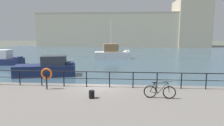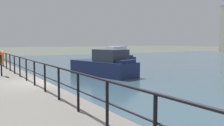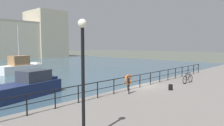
# 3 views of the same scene
# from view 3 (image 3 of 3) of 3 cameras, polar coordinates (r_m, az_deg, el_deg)

# --- Properties ---
(ground_plane) EXTENTS (240.00, 240.00, 0.00)m
(ground_plane) POSITION_cam_3_polar(r_m,az_deg,el_deg) (18.61, 7.02, -8.87)
(ground_plane) COLOR #4C5147
(water_basin) EXTENTS (80.00, 60.00, 0.01)m
(water_basin) POSITION_cam_3_polar(r_m,az_deg,el_deg) (43.58, -27.04, -1.42)
(water_basin) COLOR #385160
(water_basin) RESTS_ON ground_plane
(quay_promenade) EXTENTS (56.00, 13.00, 0.96)m
(quay_promenade) POSITION_cam_3_polar(r_m,az_deg,el_deg) (15.70, 26.90, -10.18)
(quay_promenade) COLOR slate
(quay_promenade) RESTS_ON ground_plane
(moored_blue_motorboat) EXTENTS (6.78, 3.26, 7.41)m
(moored_blue_motorboat) POSITION_cam_3_polar(r_m,az_deg,el_deg) (35.72, -23.74, -0.89)
(moored_blue_motorboat) COLOR white
(moored_blue_motorboat) RESTS_ON water_basin
(moored_red_daysailer) EXTENTS (6.67, 3.54, 2.20)m
(moored_red_daysailer) POSITION_cam_3_polar(r_m,az_deg,el_deg) (19.53, -22.09, -5.98)
(moored_red_daysailer) COLOR navy
(moored_red_daysailer) RESTS_ON water_basin
(quay_railing) EXTENTS (25.29, 0.07, 1.08)m
(quay_railing) POSITION_cam_3_polar(r_m,az_deg,el_deg) (17.25, 7.64, -4.22)
(quay_railing) COLOR black
(quay_railing) RESTS_ON quay_promenade
(parked_bicycle) EXTENTS (1.77, 0.19, 0.98)m
(parked_bicycle) POSITION_cam_3_polar(r_m,az_deg,el_deg) (20.27, 19.99, -4.10)
(parked_bicycle) COLOR black
(parked_bicycle) RESTS_ON quay_promenade
(mooring_bollard) EXTENTS (0.32, 0.32, 0.44)m
(mooring_bollard) POSITION_cam_3_polar(r_m,az_deg,el_deg) (16.80, 15.71, -6.40)
(mooring_bollard) COLOR black
(mooring_bollard) RESTS_ON quay_promenade
(life_ring_stand) EXTENTS (0.75, 0.16, 1.40)m
(life_ring_stand) POSITION_cam_3_polar(r_m,az_deg,el_deg) (14.83, 4.50, -4.76)
(life_ring_stand) COLOR black
(life_ring_stand) RESTS_ON quay_promenade
(quay_lamp_post) EXTENTS (0.32, 0.32, 4.37)m
(quay_lamp_post) POSITION_cam_3_polar(r_m,az_deg,el_deg) (7.37, -7.97, -0.22)
(quay_lamp_post) COLOR black
(quay_lamp_post) RESTS_ON quay_promenade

